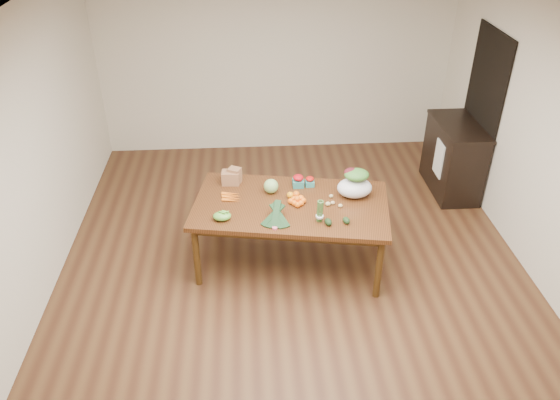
{
  "coord_description": "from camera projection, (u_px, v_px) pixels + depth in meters",
  "views": [
    {
      "loc": [
        -0.45,
        -4.55,
        3.77
      ],
      "look_at": [
        -0.15,
        0.0,
        0.9
      ],
      "focal_mm": 35.0,
      "sensor_mm": 36.0,
      "label": 1
    }
  ],
  "objects": [
    {
      "name": "potato_a",
      "position": [
        320.0,
        203.0,
        5.58
      ],
      "size": [
        0.05,
        0.05,
        0.04
      ],
      "primitive_type": "ellipsoid",
      "color": "tan",
      "rests_on": "dining_table"
    },
    {
      "name": "carrots",
      "position": [
        232.0,
        197.0,
        5.7
      ],
      "size": [
        0.25,
        0.22,
        0.03
      ],
      "primitive_type": null,
      "rotation": [
        0.0,
        0.0,
        -0.17
      ],
      "color": "orange",
      "rests_on": "dining_table"
    },
    {
      "name": "orange_a",
      "position": [
        290.0,
        195.0,
        5.69
      ],
      "size": [
        0.07,
        0.07,
        0.07
      ],
      "primitive_type": "sphere",
      "color": "orange",
      "rests_on": "dining_table"
    },
    {
      "name": "cabbage",
      "position": [
        271.0,
        186.0,
        5.76
      ],
      "size": [
        0.15,
        0.15,
        0.15
      ],
      "primitive_type": "sphere",
      "color": "#95C672",
      "rests_on": "dining_table"
    },
    {
      "name": "cabinet",
      "position": [
        454.0,
        158.0,
        7.07
      ],
      "size": [
        0.52,
        1.02,
        0.94
      ],
      "primitive_type": "cube",
      "color": "black",
      "rests_on": "floor"
    },
    {
      "name": "room_walls",
      "position": [
        295.0,
        159.0,
        5.16
      ],
      "size": [
        5.02,
        6.02,
        2.7
      ],
      "color": "beige",
      "rests_on": "floor"
    },
    {
      "name": "avocado_b",
      "position": [
        346.0,
        220.0,
        5.3
      ],
      "size": [
        0.09,
        0.11,
        0.06
      ],
      "primitive_type": "ellipsoid",
      "rotation": [
        0.0,
        0.0,
        0.3
      ],
      "color": "black",
      "rests_on": "dining_table"
    },
    {
      "name": "orange_b",
      "position": [
        296.0,
        194.0,
        5.7
      ],
      "size": [
        0.07,
        0.07,
        0.07
      ],
      "primitive_type": "sphere",
      "color": "#DE550D",
      "rests_on": "dining_table"
    },
    {
      "name": "dining_table",
      "position": [
        291.0,
        233.0,
        5.82
      ],
      "size": [
        2.15,
        1.43,
        0.75
      ],
      "primitive_type": "cube",
      "rotation": [
        0.0,
        0.0,
        -0.17
      ],
      "color": "#542B13",
      "rests_on": "floor"
    },
    {
      "name": "asparagus_bundle",
      "position": [
        320.0,
        211.0,
        5.27
      ],
      "size": [
        0.1,
        0.13,
        0.26
      ],
      "primitive_type": null,
      "rotation": [
        0.15,
        0.0,
        -0.17
      ],
      "color": "#50853D",
      "rests_on": "dining_table"
    },
    {
      "name": "strawberry_basket_b",
      "position": [
        310.0,
        182.0,
        5.9
      ],
      "size": [
        0.11,
        0.11,
        0.09
      ],
      "primitive_type": null,
      "rotation": [
        0.0,
        0.0,
        -0.17
      ],
      "color": "red",
      "rests_on": "dining_table"
    },
    {
      "name": "avocado_a",
      "position": [
        328.0,
        222.0,
        5.28
      ],
      "size": [
        0.09,
        0.11,
        0.07
      ],
      "primitive_type": "ellipsoid",
      "rotation": [
        0.0,
        0.0,
        0.3
      ],
      "color": "black",
      "rests_on": "dining_table"
    },
    {
      "name": "strawberry_basket_a",
      "position": [
        298.0,
        182.0,
        5.89
      ],
      "size": [
        0.14,
        0.14,
        0.11
      ],
      "primitive_type": null,
      "rotation": [
        0.0,
        0.0,
        -0.17
      ],
      "color": "red",
      "rests_on": "dining_table"
    },
    {
      "name": "dish_towel",
      "position": [
        439.0,
        159.0,
        6.88
      ],
      "size": [
        0.02,
        0.28,
        0.45
      ],
      "primitive_type": "cube",
      "color": "white",
      "rests_on": "cabinet"
    },
    {
      "name": "kale_bunch",
      "position": [
        276.0,
        216.0,
        5.27
      ],
      "size": [
        0.38,
        0.45,
        0.16
      ],
      "primitive_type": null,
      "rotation": [
        0.0,
        0.0,
        -0.17
      ],
      "color": "black",
      "rests_on": "dining_table"
    },
    {
      "name": "mandarin_cluster",
      "position": [
        297.0,
        200.0,
        5.58
      ],
      "size": [
        0.21,
        0.21,
        0.1
      ],
      "primitive_type": null,
      "rotation": [
        0.0,
        0.0,
        -0.17
      ],
      "color": "orange",
      "rests_on": "dining_table"
    },
    {
      "name": "snap_pea_bag",
      "position": [
        222.0,
        216.0,
        5.35
      ],
      "size": [
        0.18,
        0.14,
        0.08
      ],
      "primitive_type": "ellipsoid",
      "color": "#669F36",
      "rests_on": "dining_table"
    },
    {
      "name": "paper_bag",
      "position": [
        231.0,
        176.0,
        5.92
      ],
      "size": [
        0.28,
        0.25,
        0.18
      ],
      "primitive_type": null,
      "rotation": [
        0.0,
        0.0,
        -0.17
      ],
      "color": "#935C41",
      "rests_on": "dining_table"
    },
    {
      "name": "salad_bag",
      "position": [
        355.0,
        184.0,
        5.67
      ],
      "size": [
        0.41,
        0.33,
        0.28
      ],
      "primitive_type": null,
      "rotation": [
        0.0,
        0.0,
        -0.17
      ],
      "color": "white",
      "rests_on": "dining_table"
    },
    {
      "name": "potato_b",
      "position": [
        328.0,
        204.0,
        5.57
      ],
      "size": [
        0.05,
        0.05,
        0.05
      ],
      "primitive_type": "ellipsoid",
      "color": "tan",
      "rests_on": "dining_table"
    },
    {
      "name": "doorway_dark",
      "position": [
        481.0,
        114.0,
        6.81
      ],
      "size": [
        0.02,
        1.0,
        2.1
      ],
      "primitive_type": "cube",
      "color": "black",
      "rests_on": "floor"
    },
    {
      "name": "ceiling",
      "position": [
        298.0,
        13.0,
        4.44
      ],
      "size": [
        5.0,
        6.0,
        0.02
      ],
      "primitive_type": "cube",
      "color": "white",
      "rests_on": "room_walls"
    },
    {
      "name": "potato_c",
      "position": [
        333.0,
        203.0,
        5.59
      ],
      "size": [
        0.05,
        0.04,
        0.04
      ],
      "primitive_type": "ellipsoid",
      "color": "tan",
      "rests_on": "dining_table"
    },
    {
      "name": "potato_d",
      "position": [
        331.0,
        196.0,
        5.7
      ],
      "size": [
        0.05,
        0.04,
        0.04
      ],
      "primitive_type": "ellipsoid",
      "color": "tan",
      "rests_on": "dining_table"
    },
    {
      "name": "potato_e",
      "position": [
        340.0,
        206.0,
        5.55
      ],
      "size": [
        0.04,
        0.04,
        0.04
      ],
      "primitive_type": "ellipsoid",
      "color": "#DCC07F",
      "rests_on": "dining_table"
    },
    {
      "name": "orange_c",
      "position": [
        301.0,
        198.0,
        5.64
      ],
      "size": [
        0.07,
        0.07,
        0.07
      ],
      "primitive_type": "sphere",
      "color": "#FF600F",
      "rests_on": "dining_table"
    },
    {
      "name": "floor",
      "position": [
        293.0,
        270.0,
        5.88
      ],
      "size": [
        6.0,
        6.0,
        0.0
      ],
      "primitive_type": "plane",
      "color": "#55361D",
      "rests_on": "ground"
    }
  ]
}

